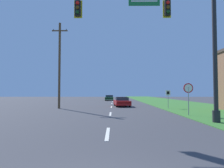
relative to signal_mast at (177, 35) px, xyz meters
name	(u,v)px	position (x,y,z in m)	size (l,w,h in m)	color
grass_verge_right	(176,103)	(6.37, 20.91, -5.27)	(10.00, 110.00, 0.04)	#38752D
road_center_line	(111,107)	(-4.13, 12.91, -5.29)	(0.16, 34.80, 0.01)	silver
signal_mast	(177,35)	(0.00, 0.00, 0.00)	(9.79, 0.47, 8.64)	#232326
car_ahead	(122,102)	(-2.80, 14.16, -4.69)	(2.18, 4.44, 1.19)	black
far_car	(109,98)	(-4.81, 32.76, -4.69)	(1.82, 4.44, 1.19)	black
stop_sign	(188,92)	(2.01, 3.71, -3.43)	(0.76, 0.07, 2.50)	gray
route_sign_post	(168,95)	(2.30, 10.60, -3.77)	(0.55, 0.06, 2.03)	gray
utility_pole_near	(59,64)	(-10.07, 10.66, -0.22)	(1.80, 0.26, 9.84)	brown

